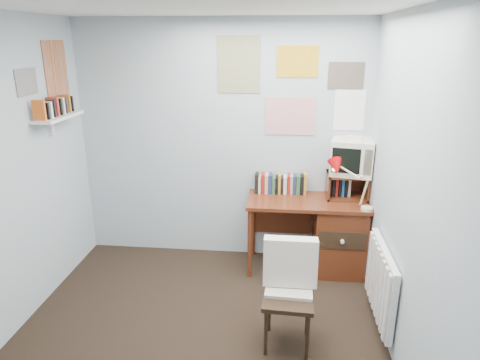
% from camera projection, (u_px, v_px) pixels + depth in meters
% --- Properties ---
extents(ground, '(3.50, 3.50, 0.00)m').
position_uv_depth(ground, '(191.00, 360.00, 3.20)').
color(ground, black).
rests_on(ground, ground).
extents(back_wall, '(3.00, 0.02, 2.50)m').
position_uv_depth(back_wall, '(222.00, 144.00, 4.46)').
color(back_wall, '#A3B5BB').
rests_on(back_wall, ground).
extents(right_wall, '(0.02, 3.50, 2.50)m').
position_uv_depth(right_wall, '(420.00, 214.00, 2.66)').
color(right_wall, '#A3B5BB').
rests_on(right_wall, ground).
extents(ceiling, '(3.00, 3.50, 0.02)m').
position_uv_depth(ceiling, '(175.00, 0.00, 2.41)').
color(ceiling, white).
rests_on(ceiling, back_wall).
extents(desk, '(1.20, 0.55, 0.76)m').
position_uv_depth(desk, '(333.00, 233.00, 4.36)').
color(desk, '#5C2815').
rests_on(desk, ground).
extents(desk_chair, '(0.44, 0.42, 0.82)m').
position_uv_depth(desk_chair, '(288.00, 299.00, 3.25)').
color(desk_chair, black).
rests_on(desk_chair, ground).
extents(desk_lamp, '(0.35, 0.33, 0.41)m').
position_uv_depth(desk_lamp, '(369.00, 190.00, 3.95)').
color(desk_lamp, red).
rests_on(desk_lamp, desk).
extents(tv_riser, '(0.40, 0.30, 0.25)m').
position_uv_depth(tv_riser, '(347.00, 186.00, 4.30)').
color(tv_riser, '#5C2815').
rests_on(tv_riser, desk).
extents(crt_tv, '(0.47, 0.45, 0.38)m').
position_uv_depth(crt_tv, '(353.00, 155.00, 4.22)').
color(crt_tv, beige).
rests_on(crt_tv, tv_riser).
extents(book_row, '(0.60, 0.14, 0.22)m').
position_uv_depth(book_row, '(284.00, 183.00, 4.43)').
color(book_row, '#5C2815').
rests_on(book_row, desk).
extents(radiator, '(0.09, 0.80, 0.60)m').
position_uv_depth(radiator, '(381.00, 283.00, 3.45)').
color(radiator, white).
rests_on(radiator, right_wall).
extents(wall_shelf, '(0.20, 0.62, 0.24)m').
position_uv_depth(wall_shelf, '(58.00, 117.00, 3.86)').
color(wall_shelf, white).
rests_on(wall_shelf, left_wall).
extents(posters_back, '(1.20, 0.01, 0.90)m').
position_uv_depth(posters_back, '(291.00, 86.00, 4.20)').
color(posters_back, white).
rests_on(posters_back, back_wall).
extents(posters_left, '(0.01, 0.70, 0.60)m').
position_uv_depth(posters_left, '(42.00, 74.00, 3.75)').
color(posters_left, white).
rests_on(posters_left, left_wall).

